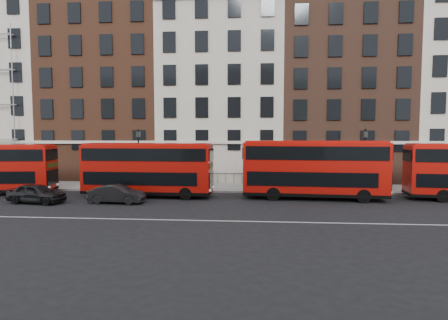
# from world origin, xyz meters

# --- Properties ---
(ground) EXTENTS (120.00, 120.00, 0.00)m
(ground) POSITION_xyz_m (0.00, 0.00, 0.00)
(ground) COLOR black
(ground) RESTS_ON ground
(pavement) EXTENTS (80.00, 5.00, 0.15)m
(pavement) POSITION_xyz_m (0.00, 10.50, 0.07)
(pavement) COLOR gray
(pavement) RESTS_ON ground
(kerb) EXTENTS (80.00, 0.30, 0.16)m
(kerb) POSITION_xyz_m (0.00, 8.00, 0.08)
(kerb) COLOR gray
(kerb) RESTS_ON ground
(road_centre_line) EXTENTS (70.00, 0.12, 0.01)m
(road_centre_line) POSITION_xyz_m (0.00, -2.00, 0.01)
(road_centre_line) COLOR white
(road_centre_line) RESTS_ON ground
(building_terrace) EXTENTS (64.00, 11.95, 22.00)m
(building_terrace) POSITION_xyz_m (-0.31, 17.88, 10.24)
(building_terrace) COLOR #B8AF9F
(building_terrace) RESTS_ON ground
(bus_b) EXTENTS (10.23, 2.76, 4.27)m
(bus_b) POSITION_xyz_m (-4.92, 5.44, 2.29)
(bus_b) COLOR #B91009
(bus_b) RESTS_ON ground
(bus_c) EXTENTS (10.81, 3.27, 4.48)m
(bus_c) POSITION_xyz_m (8.01, 5.44, 2.40)
(bus_c) COLOR #B91009
(bus_c) RESTS_ON ground
(car_rear) EXTENTS (4.33, 2.17, 1.41)m
(car_rear) POSITION_xyz_m (-12.15, 2.27, 0.71)
(car_rear) COLOR black
(car_rear) RESTS_ON ground
(car_front) EXTENTS (4.07, 1.58, 1.32)m
(car_front) POSITION_xyz_m (-6.37, 2.72, 0.66)
(car_front) COLOR black
(car_front) RESTS_ON ground
(lamp_post_left) EXTENTS (0.44, 0.44, 5.33)m
(lamp_post_left) POSITION_xyz_m (-6.88, 9.29, 3.08)
(lamp_post_left) COLOR black
(lamp_post_left) RESTS_ON pavement
(lamp_post_right) EXTENTS (0.44, 0.44, 5.33)m
(lamp_post_right) POSITION_xyz_m (12.84, 8.68, 3.08)
(lamp_post_right) COLOR black
(lamp_post_right) RESTS_ON pavement
(iron_railings) EXTENTS (6.60, 0.06, 1.00)m
(iron_railings) POSITION_xyz_m (0.00, 12.70, 0.65)
(iron_railings) COLOR black
(iron_railings) RESTS_ON pavement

